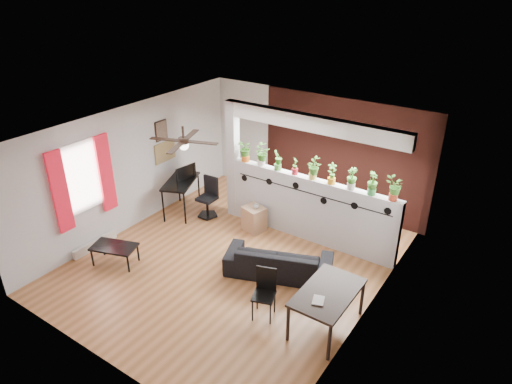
% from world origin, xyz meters
% --- Properties ---
extents(room_shell, '(6.30, 7.10, 2.90)m').
position_xyz_m(room_shell, '(0.00, 0.00, 1.30)').
color(room_shell, brown).
rests_on(room_shell, ground).
extents(partition_wall, '(3.60, 0.18, 1.35)m').
position_xyz_m(partition_wall, '(0.80, 1.50, 0.68)').
color(partition_wall, '#BCBCC1').
rests_on(partition_wall, ground).
extents(ceiling_header, '(3.60, 0.18, 0.30)m').
position_xyz_m(ceiling_header, '(0.80, 1.50, 2.45)').
color(ceiling_header, white).
rests_on(ceiling_header, room_shell).
extents(pier_column, '(0.22, 0.20, 2.60)m').
position_xyz_m(pier_column, '(-1.11, 1.50, 1.30)').
color(pier_column, '#BCBCC1').
rests_on(pier_column, ground).
extents(brick_panel, '(3.90, 0.05, 2.60)m').
position_xyz_m(brick_panel, '(0.80, 2.97, 1.30)').
color(brick_panel, '#A23D2F').
rests_on(brick_panel, ground).
extents(vine_decal, '(3.31, 0.01, 0.30)m').
position_xyz_m(vine_decal, '(0.80, 1.40, 1.08)').
color(vine_decal, black).
rests_on(vine_decal, partition_wall).
extents(window_assembly, '(0.09, 1.30, 1.55)m').
position_xyz_m(window_assembly, '(-2.56, -1.20, 1.51)').
color(window_assembly, white).
rests_on(window_assembly, room_shell).
extents(baseboard_heater, '(0.08, 1.00, 0.18)m').
position_xyz_m(baseboard_heater, '(-2.54, -1.20, 0.09)').
color(baseboard_heater, silver).
rests_on(baseboard_heater, ground).
extents(corkboard, '(0.03, 0.60, 0.45)m').
position_xyz_m(corkboard, '(-2.58, 0.95, 1.35)').
color(corkboard, olive).
rests_on(corkboard, room_shell).
extents(framed_art, '(0.03, 0.34, 0.44)m').
position_xyz_m(framed_art, '(-2.58, 0.90, 1.85)').
color(framed_art, '#8C7259').
rests_on(framed_art, room_shell).
extents(ceiling_fan, '(1.19, 1.19, 0.43)m').
position_xyz_m(ceiling_fan, '(-0.80, -0.30, 2.31)').
color(ceiling_fan, black).
rests_on(ceiling_fan, room_shell).
extents(potted_plant_0, '(0.30, 0.27, 0.46)m').
position_xyz_m(potted_plant_0, '(-0.78, 1.50, 1.59)').
color(potted_plant_0, orange).
rests_on(potted_plant_0, partition_wall).
extents(potted_plant_1, '(0.26, 0.22, 0.45)m').
position_xyz_m(potted_plant_1, '(-0.39, 1.50, 1.59)').
color(potted_plant_1, white).
rests_on(potted_plant_1, partition_wall).
extents(potted_plant_2, '(0.22, 0.25, 0.42)m').
position_xyz_m(potted_plant_2, '(0.01, 1.50, 1.57)').
color(potted_plant_2, '#469436').
rests_on(potted_plant_2, partition_wall).
extents(potted_plant_3, '(0.21, 0.22, 0.36)m').
position_xyz_m(potted_plant_3, '(0.40, 1.50, 1.54)').
color(potted_plant_3, '#B01C25').
rests_on(potted_plant_3, partition_wall).
extents(potted_plant_4, '(0.28, 0.27, 0.42)m').
position_xyz_m(potted_plant_4, '(0.80, 1.50, 1.57)').
color(potted_plant_4, '#DFC24E').
rests_on(potted_plant_4, partition_wall).
extents(potted_plant_5, '(0.27, 0.26, 0.42)m').
position_xyz_m(potted_plant_5, '(1.20, 1.50, 1.57)').
color(potted_plant_5, orange).
rests_on(potted_plant_5, partition_wall).
extents(potted_plant_6, '(0.25, 0.22, 0.42)m').
position_xyz_m(potted_plant_6, '(1.59, 1.50, 1.57)').
color(potted_plant_6, silver).
rests_on(potted_plant_6, partition_wall).
extents(potted_plant_7, '(0.19, 0.23, 0.43)m').
position_xyz_m(potted_plant_7, '(1.99, 1.50, 1.58)').
color(potted_plant_7, green).
rests_on(potted_plant_7, partition_wall).
extents(potted_plant_8, '(0.28, 0.28, 0.43)m').
position_xyz_m(potted_plant_8, '(2.38, 1.50, 1.58)').
color(potted_plant_8, '#AE351B').
rests_on(potted_plant_8, partition_wall).
extents(sofa, '(1.95, 1.31, 0.53)m').
position_xyz_m(sofa, '(0.90, 0.14, 0.27)').
color(sofa, black).
rests_on(sofa, ground).
extents(cube_shelf, '(0.52, 0.48, 0.52)m').
position_xyz_m(cube_shelf, '(-0.34, 1.16, 0.26)').
color(cube_shelf, '#A47856').
rests_on(cube_shelf, ground).
extents(cup, '(0.15, 0.15, 0.09)m').
position_xyz_m(cup, '(-0.29, 1.16, 0.57)').
color(cup, gray).
rests_on(cup, cube_shelf).
extents(computer_desk, '(0.95, 1.22, 0.78)m').
position_xyz_m(computer_desk, '(-2.12, 0.89, 0.71)').
color(computer_desk, black).
rests_on(computer_desk, ground).
extents(monitor, '(0.31, 0.09, 0.17)m').
position_xyz_m(monitor, '(-2.12, 1.04, 0.87)').
color(monitor, black).
rests_on(monitor, computer_desk).
extents(office_chair, '(0.47, 0.47, 0.90)m').
position_xyz_m(office_chair, '(-1.51, 1.09, 0.40)').
color(office_chair, black).
rests_on(office_chair, ground).
extents(dining_table, '(0.76, 1.25, 0.68)m').
position_xyz_m(dining_table, '(2.22, -0.62, 0.61)').
color(dining_table, black).
rests_on(dining_table, ground).
extents(book, '(0.22, 0.26, 0.02)m').
position_xyz_m(book, '(2.12, -0.92, 0.69)').
color(book, gray).
rests_on(book, dining_table).
extents(folding_chair, '(0.43, 0.43, 0.85)m').
position_xyz_m(folding_chair, '(1.28, -0.90, 0.50)').
color(folding_chair, black).
rests_on(folding_chair, ground).
extents(coffee_table, '(0.92, 0.70, 0.38)m').
position_xyz_m(coffee_table, '(-1.80, -1.31, 0.34)').
color(coffee_table, black).
rests_on(coffee_table, ground).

